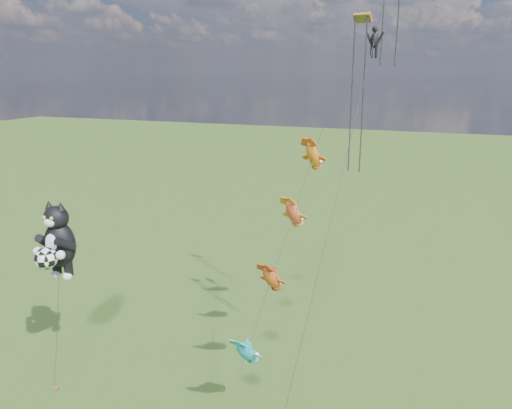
% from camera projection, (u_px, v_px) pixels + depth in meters
% --- Properties ---
extents(ground, '(300.00, 300.00, 0.00)m').
position_uv_depth(ground, '(117.00, 409.00, 29.16)').
color(ground, '#1F3E0F').
extents(cat_kite_rig, '(2.54, 4.12, 11.36)m').
position_uv_depth(cat_kite_rig, '(57.00, 242.00, 31.27)').
color(cat_kite_rig, brown).
rests_on(cat_kite_rig, ground).
extents(fish_windsock_rig, '(2.22, 15.87, 16.54)m').
position_uv_depth(fish_windsock_rig, '(283.00, 246.00, 28.96)').
color(fish_windsock_rig, brown).
rests_on(fish_windsock_rig, ground).
extents(parafoil_rig, '(2.99, 17.48, 27.58)m').
position_uv_depth(parafoil_rig, '(374.00, 38.00, 26.45)').
color(parafoil_rig, brown).
rests_on(parafoil_rig, ground).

